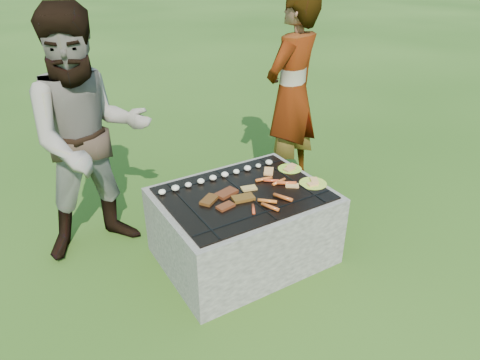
# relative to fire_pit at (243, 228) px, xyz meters

# --- Properties ---
(lawn) EXTENTS (60.00, 60.00, 0.00)m
(lawn) POSITION_rel_fire_pit_xyz_m (0.00, 0.00, -0.28)
(lawn) COLOR #214411
(lawn) RESTS_ON ground
(fire_pit) EXTENTS (1.30, 1.00, 0.62)m
(fire_pit) POSITION_rel_fire_pit_xyz_m (0.00, 0.00, 0.00)
(fire_pit) COLOR #A39B90
(fire_pit) RESTS_ON ground
(mushrooms) EXTENTS (1.06, 0.06, 0.04)m
(mushrooms) POSITION_rel_fire_pit_xyz_m (-0.05, 0.31, 0.35)
(mushrooms) COLOR white
(mushrooms) RESTS_ON fire_pit
(pork_slabs) EXTENTS (0.41, 0.28, 0.02)m
(pork_slabs) POSITION_rel_fire_pit_xyz_m (-0.16, -0.02, 0.34)
(pork_slabs) COLOR brown
(pork_slabs) RESTS_ON fire_pit
(sausages) EXTENTS (0.55, 0.48, 0.03)m
(sausages) POSITION_rel_fire_pit_xyz_m (0.20, -0.13, 0.34)
(sausages) COLOR #D94E23
(sausages) RESTS_ON fire_pit
(bread_on_grate) EXTENTS (0.45, 0.43, 0.02)m
(bread_on_grate) POSITION_rel_fire_pit_xyz_m (0.27, 0.06, 0.34)
(bread_on_grate) COLOR tan
(bread_on_grate) RESTS_ON fire_pit
(plate_far) EXTENTS (0.27, 0.27, 0.03)m
(plate_far) POSITION_rel_fire_pit_xyz_m (0.56, 0.14, 0.33)
(plate_far) COLOR #F4F13A
(plate_far) RESTS_ON fire_pit
(plate_near) EXTENTS (0.27, 0.27, 0.03)m
(plate_near) POSITION_rel_fire_pit_xyz_m (0.56, -0.16, 0.33)
(plate_near) COLOR #FFEB3C
(plate_near) RESTS_ON fire_pit
(cook) EXTENTS (0.84, 0.69, 1.98)m
(cook) POSITION_rel_fire_pit_xyz_m (1.13, 0.90, 0.71)
(cook) COLOR #AB9D8E
(cook) RESTS_ON ground
(bystander) EXTENTS (0.98, 0.78, 1.98)m
(bystander) POSITION_rel_fire_pit_xyz_m (-0.92, 0.77, 0.71)
(bystander) COLOR gray
(bystander) RESTS_ON ground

